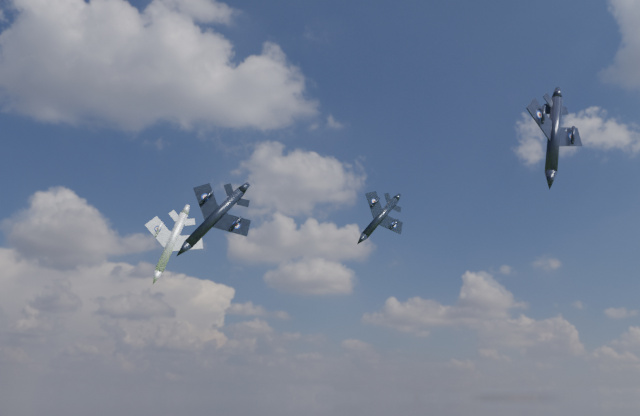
{
  "coord_description": "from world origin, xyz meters",
  "views": [
    {
      "loc": [
        -7.79,
        -64.89,
        57.89
      ],
      "look_at": [
        6.59,
        13.24,
        82.15
      ],
      "focal_mm": 35.0,
      "sensor_mm": 36.0,
      "label": 1
    }
  ],
  "objects": [
    {
      "name": "jet_high_navy",
      "position": [
        18.55,
        26.07,
        85.06
      ],
      "size": [
        11.93,
        14.52,
        7.92
      ],
      "primitive_type": null,
      "rotation": [
        0.0,
        0.73,
        0.32
      ],
      "color": "black"
    },
    {
      "name": "jet_right_navy",
      "position": [
        28.3,
        -8.48,
        85.06
      ],
      "size": [
        13.88,
        15.75,
        5.08
      ],
      "primitive_type": null,
      "rotation": [
        0.0,
        0.27,
        0.38
      ],
      "color": "black"
    },
    {
      "name": "jet_lead_navy",
      "position": [
        -7.24,
        7.34,
        78.41
      ],
      "size": [
        9.25,
        12.95,
        7.71
      ],
      "primitive_type": null,
      "rotation": [
        0.0,
        0.7,
        0.06
      ],
      "color": "black"
    },
    {
      "name": "jet_left_silver",
      "position": [
        -13.25,
        28.04,
        80.08
      ],
      "size": [
        11.12,
        14.15,
        5.69
      ],
      "primitive_type": null,
      "rotation": [
        0.0,
        0.33,
        0.1
      ],
      "color": "gray"
    }
  ]
}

